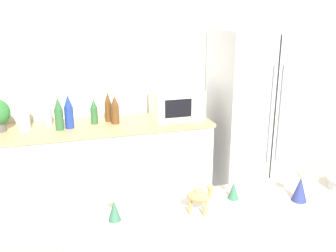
{
  "coord_description": "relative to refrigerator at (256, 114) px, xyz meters",
  "views": [
    {
      "loc": [
        -0.78,
        -1.01,
        1.9
      ],
      "look_at": [
        -0.03,
        1.41,
        1.13
      ],
      "focal_mm": 40.0,
      "sensor_mm": 36.0,
      "label": 1
    }
  ],
  "objects": [
    {
      "name": "back_counter",
      "position": [
        -1.63,
        0.05,
        -0.43
      ],
      "size": [
        2.1,
        0.63,
        0.89
      ],
      "color": "white",
      "rests_on": "ground_plane"
    },
    {
      "name": "wise_man_figurine_blue",
      "position": [
        -1.21,
        -1.85,
        0.19
      ],
      "size": [
        0.05,
        0.05,
        0.13
      ],
      "color": "#33664C",
      "rests_on": "bar_counter"
    },
    {
      "name": "back_bottle_0",
      "position": [
        -1.68,
        0.09,
        0.14
      ],
      "size": [
        0.07,
        0.07,
        0.25
      ],
      "color": "#2D6033",
      "rests_on": "back_counter"
    },
    {
      "name": "refrigerator",
      "position": [
        0.0,
        0.0,
        0.0
      ],
      "size": [
        0.9,
        0.69,
        1.74
      ],
      "color": "silver",
      "rests_on": "ground_plane"
    },
    {
      "name": "camel_figurine",
      "position": [
        -1.43,
        -1.94,
        0.23
      ],
      "size": [
        0.12,
        0.11,
        0.16
      ],
      "color": "tan",
      "rests_on": "bar_counter"
    },
    {
      "name": "paper_towel_roll",
      "position": [
        -2.3,
        0.07,
        0.16
      ],
      "size": [
        0.11,
        0.11,
        0.28
      ],
      "color": "white",
      "rests_on": "back_counter"
    },
    {
      "name": "back_bottle_5",
      "position": [
        -1.49,
        0.04,
        0.15
      ],
      "size": [
        0.08,
        0.08,
        0.28
      ],
      "color": "brown",
      "rests_on": "back_counter"
    },
    {
      "name": "wise_man_figurine_crimson",
      "position": [
        -1.81,
        -1.88,
        0.2
      ],
      "size": [
        0.06,
        0.06,
        0.13
      ],
      "color": "#33664C",
      "rests_on": "bar_counter"
    },
    {
      "name": "back_bottle_4",
      "position": [
        -1.54,
        0.13,
        0.16
      ],
      "size": [
        0.07,
        0.07,
        0.3
      ],
      "color": "brown",
      "rests_on": "back_counter"
    },
    {
      "name": "microwave",
      "position": [
        -0.87,
        0.07,
        0.16
      ],
      "size": [
        0.48,
        0.37,
        0.28
      ],
      "color": "white",
      "rests_on": "back_counter"
    },
    {
      "name": "back_bottle_2",
      "position": [
        -1.91,
        0.02,
        0.17
      ],
      "size": [
        0.08,
        0.08,
        0.31
      ],
      "color": "navy",
      "rests_on": "back_counter"
    },
    {
      "name": "back_bottle_3",
      "position": [
        -2.09,
        0.11,
        0.17
      ],
      "size": [
        0.06,
        0.06,
        0.32
      ],
      "color": "#B2B7BC",
      "rests_on": "back_counter"
    },
    {
      "name": "back_bottle_1",
      "position": [
        -2.0,
        -0.01,
        0.16
      ],
      "size": [
        0.08,
        0.08,
        0.31
      ],
      "color": "#2D6033",
      "rests_on": "back_counter"
    },
    {
      "name": "wise_man_figurine_purple",
      "position": [
        -0.91,
        -1.97,
        0.21
      ],
      "size": [
        0.07,
        0.07,
        0.17
      ],
      "color": "navy",
      "rests_on": "bar_counter"
    },
    {
      "name": "wall_back",
      "position": [
        -1.24,
        0.38,
        0.4
      ],
      "size": [
        8.0,
        0.06,
        2.55
      ],
      "color": "silver",
      "rests_on": "ground_plane"
    }
  ]
}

